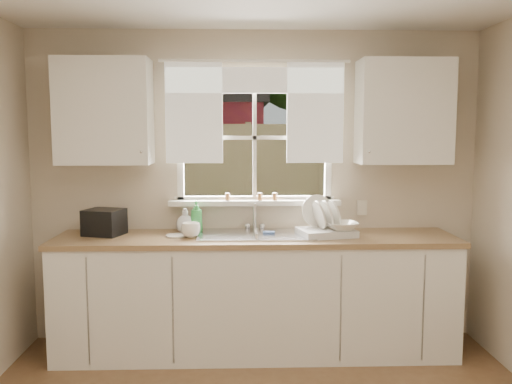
{
  "coord_description": "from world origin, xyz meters",
  "views": [
    {
      "loc": [
        -0.13,
        -2.37,
        1.7
      ],
      "look_at": [
        0.0,
        1.65,
        1.25
      ],
      "focal_mm": 38.0,
      "sensor_mm": 36.0,
      "label": 1
    }
  ],
  "objects_px": {
    "dish_rack": "(326,227)",
    "black_appliance": "(104,222)",
    "soap_bottle_a": "(197,217)",
    "cup": "(191,230)"
  },
  "relations": [
    {
      "from": "dish_rack",
      "to": "black_appliance",
      "type": "height_order",
      "value": "dish_rack"
    },
    {
      "from": "soap_bottle_a",
      "to": "cup",
      "type": "distance_m",
      "value": 0.2
    },
    {
      "from": "dish_rack",
      "to": "black_appliance",
      "type": "relative_size",
      "value": 1.71
    },
    {
      "from": "cup",
      "to": "black_appliance",
      "type": "relative_size",
      "value": 0.52
    },
    {
      "from": "dish_rack",
      "to": "soap_bottle_a",
      "type": "height_order",
      "value": "dish_rack"
    },
    {
      "from": "soap_bottle_a",
      "to": "cup",
      "type": "relative_size",
      "value": 1.83
    },
    {
      "from": "cup",
      "to": "dish_rack",
      "type": "bearing_deg",
      "value": 20.63
    },
    {
      "from": "dish_rack",
      "to": "soap_bottle_a",
      "type": "relative_size",
      "value": 1.81
    },
    {
      "from": "cup",
      "to": "black_appliance",
      "type": "distance_m",
      "value": 0.68
    },
    {
      "from": "dish_rack",
      "to": "soap_bottle_a",
      "type": "distance_m",
      "value": 1.0
    }
  ]
}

